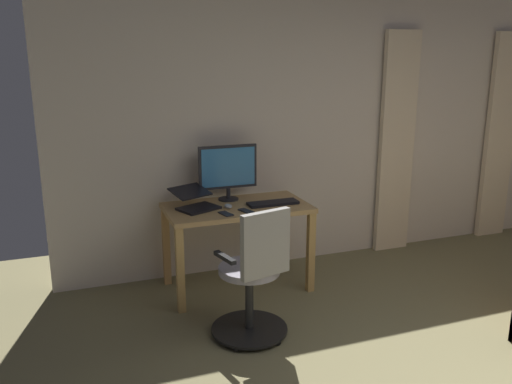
{
  "coord_description": "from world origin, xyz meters",
  "views": [
    {
      "loc": [
        2.57,
        1.57,
        1.99
      ],
      "look_at": [
        1.28,
        -1.93,
        1.02
      ],
      "focal_mm": 37.07,
      "sensor_mm": 36.0,
      "label": 1
    }
  ],
  "objects_px": {
    "office_chair": "(254,279)",
    "cell_phone_by_monitor": "(246,211)",
    "computer_keyboard": "(273,203)",
    "laptop": "(195,202)",
    "desk": "(237,218)",
    "computer_monitor": "(228,169)",
    "cell_phone_face_up": "(226,214)",
    "computer_mouse": "(228,206)"
  },
  "relations": [
    {
      "from": "laptop",
      "to": "cell_phone_face_up",
      "type": "height_order",
      "value": "laptop"
    },
    {
      "from": "computer_monitor",
      "to": "computer_keyboard",
      "type": "height_order",
      "value": "computer_monitor"
    },
    {
      "from": "desk",
      "to": "laptop",
      "type": "relative_size",
      "value": 2.77
    },
    {
      "from": "computer_monitor",
      "to": "cell_phone_by_monitor",
      "type": "xyz_separation_m",
      "value": [
        -0.03,
        0.4,
        -0.27
      ]
    },
    {
      "from": "laptop",
      "to": "cell_phone_by_monitor",
      "type": "bearing_deg",
      "value": 125.01
    },
    {
      "from": "desk",
      "to": "cell_phone_by_monitor",
      "type": "bearing_deg",
      "value": 94.82
    },
    {
      "from": "computer_mouse",
      "to": "computer_monitor",
      "type": "bearing_deg",
      "value": -107.57
    },
    {
      "from": "computer_monitor",
      "to": "laptop",
      "type": "bearing_deg",
      "value": 26.31
    },
    {
      "from": "office_chair",
      "to": "cell_phone_by_monitor",
      "type": "relative_size",
      "value": 6.87
    },
    {
      "from": "office_chair",
      "to": "computer_keyboard",
      "type": "bearing_deg",
      "value": 45.83
    },
    {
      "from": "computer_keyboard",
      "to": "laptop",
      "type": "relative_size",
      "value": 1.0
    },
    {
      "from": "computer_keyboard",
      "to": "cell_phone_by_monitor",
      "type": "xyz_separation_m",
      "value": [
        0.29,
        0.12,
        -0.01
      ]
    },
    {
      "from": "cell_phone_by_monitor",
      "to": "desk",
      "type": "bearing_deg",
      "value": -102.84
    },
    {
      "from": "computer_monitor",
      "to": "computer_keyboard",
      "type": "bearing_deg",
      "value": 138.1
    },
    {
      "from": "cell_phone_face_up",
      "to": "laptop",
      "type": "bearing_deg",
      "value": -67.06
    },
    {
      "from": "desk",
      "to": "computer_keyboard",
      "type": "xyz_separation_m",
      "value": [
        -0.3,
        0.07,
        0.12
      ]
    },
    {
      "from": "computer_keyboard",
      "to": "cell_phone_face_up",
      "type": "bearing_deg",
      "value": 16.81
    },
    {
      "from": "computer_keyboard",
      "to": "cell_phone_face_up",
      "type": "xyz_separation_m",
      "value": [
        0.46,
        0.14,
        -0.01
      ]
    },
    {
      "from": "computer_keyboard",
      "to": "computer_mouse",
      "type": "distance_m",
      "value": 0.39
    },
    {
      "from": "computer_keyboard",
      "to": "computer_monitor",
      "type": "bearing_deg",
      "value": -41.9
    },
    {
      "from": "computer_monitor",
      "to": "computer_keyboard",
      "type": "distance_m",
      "value": 0.5
    },
    {
      "from": "computer_monitor",
      "to": "computer_mouse",
      "type": "distance_m",
      "value": 0.37
    },
    {
      "from": "office_chair",
      "to": "computer_mouse",
      "type": "relative_size",
      "value": 9.89
    },
    {
      "from": "desk",
      "to": "computer_mouse",
      "type": "xyz_separation_m",
      "value": [
        0.09,
        0.05,
        0.13
      ]
    },
    {
      "from": "desk",
      "to": "computer_mouse",
      "type": "distance_m",
      "value": 0.17
    },
    {
      "from": "computer_monitor",
      "to": "computer_mouse",
      "type": "bearing_deg",
      "value": 72.43
    },
    {
      "from": "office_chair",
      "to": "computer_mouse",
      "type": "height_order",
      "value": "office_chair"
    },
    {
      "from": "laptop",
      "to": "cell_phone_by_monitor",
      "type": "distance_m",
      "value": 0.44
    },
    {
      "from": "desk",
      "to": "office_chair",
      "type": "distance_m",
      "value": 0.89
    },
    {
      "from": "computer_keyboard",
      "to": "computer_mouse",
      "type": "height_order",
      "value": "computer_mouse"
    },
    {
      "from": "office_chair",
      "to": "cell_phone_by_monitor",
      "type": "bearing_deg",
      "value": 61.52
    },
    {
      "from": "desk",
      "to": "computer_monitor",
      "type": "xyz_separation_m",
      "value": [
        0.01,
        -0.21,
        0.39
      ]
    },
    {
      "from": "computer_keyboard",
      "to": "cell_phone_by_monitor",
      "type": "bearing_deg",
      "value": 22.71
    },
    {
      "from": "computer_monitor",
      "to": "cell_phone_face_up",
      "type": "relative_size",
      "value": 3.62
    },
    {
      "from": "office_chair",
      "to": "laptop",
      "type": "height_order",
      "value": "office_chair"
    },
    {
      "from": "computer_mouse",
      "to": "office_chair",
      "type": "bearing_deg",
      "value": 85.37
    },
    {
      "from": "computer_mouse",
      "to": "desk",
      "type": "bearing_deg",
      "value": -152.28
    },
    {
      "from": "office_chair",
      "to": "computer_keyboard",
      "type": "height_order",
      "value": "office_chair"
    },
    {
      "from": "computer_keyboard",
      "to": "laptop",
      "type": "distance_m",
      "value": 0.66
    },
    {
      "from": "office_chair",
      "to": "cell_phone_by_monitor",
      "type": "height_order",
      "value": "office_chair"
    },
    {
      "from": "laptop",
      "to": "desk",
      "type": "bearing_deg",
      "value": 150.59
    },
    {
      "from": "laptop",
      "to": "computer_keyboard",
      "type": "bearing_deg",
      "value": 147.62
    }
  ]
}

